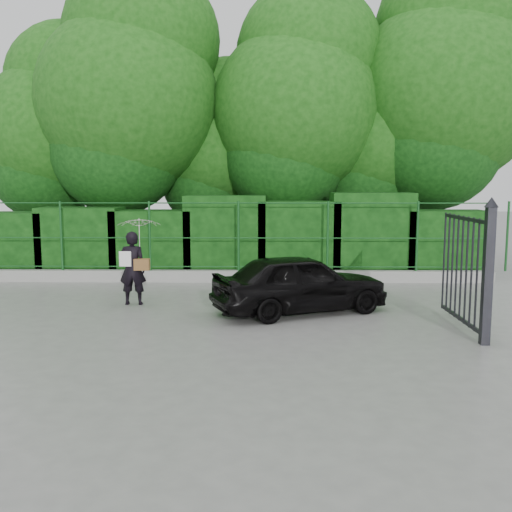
{
  "coord_description": "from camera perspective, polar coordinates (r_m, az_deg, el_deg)",
  "views": [
    {
      "loc": [
        1.07,
        -10.13,
        2.6
      ],
      "look_at": [
        0.9,
        1.3,
        1.1
      ],
      "focal_mm": 40.0,
      "sensor_mm": 36.0,
      "label": 1
    }
  ],
  "objects": [
    {
      "name": "hedge",
      "position": [
        15.74,
        -2.4,
        1.63
      ],
      "size": [
        14.2,
        1.2,
        2.3
      ],
      "color": "black",
      "rests_on": "ground"
    },
    {
      "name": "fence",
      "position": [
        14.72,
        -2.46,
        2.01
      ],
      "size": [
        14.13,
        0.06,
        1.8
      ],
      "color": "#154A1C",
      "rests_on": "kerb"
    },
    {
      "name": "car",
      "position": [
        11.37,
        4.45,
        -2.69
      ],
      "size": [
        3.78,
        2.68,
        1.2
      ],
      "primitive_type": "imported",
      "rotation": [
        0.0,
        0.0,
        1.98
      ],
      "color": "black",
      "rests_on": "ground"
    },
    {
      "name": "ground",
      "position": [
        10.52,
        -5.04,
        -6.87
      ],
      "size": [
        80.0,
        80.0,
        0.0
      ],
      "primitive_type": "plane",
      "color": "gray"
    },
    {
      "name": "gate",
      "position": [
        10.15,
        21.21,
        -1.03
      ],
      "size": [
        0.22,
        2.33,
        2.36
      ],
      "color": "black",
      "rests_on": "ground"
    },
    {
      "name": "trees",
      "position": [
        17.98,
        1.1,
        13.91
      ],
      "size": [
        17.1,
        6.15,
        8.08
      ],
      "color": "black",
      "rests_on": "ground"
    },
    {
      "name": "woman",
      "position": [
        12.27,
        -11.83,
        0.8
      ],
      "size": [
        0.87,
        0.88,
        1.85
      ],
      "color": "black",
      "rests_on": "ground"
    },
    {
      "name": "kerb",
      "position": [
        14.88,
        -3.29,
        -2.02
      ],
      "size": [
        14.0,
        0.25,
        0.3
      ],
      "primitive_type": "cube",
      "color": "#9E9E99",
      "rests_on": "ground"
    }
  ]
}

